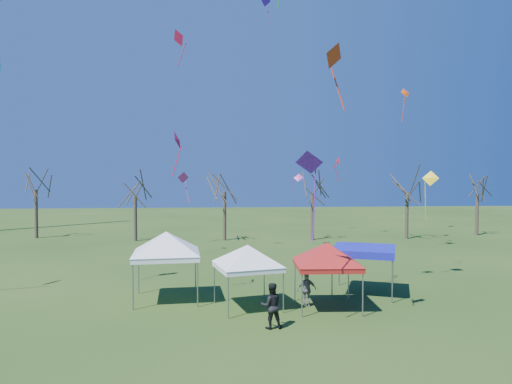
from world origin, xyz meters
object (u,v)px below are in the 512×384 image
at_px(tree_3, 313,176).
at_px(tent_red, 327,247).
at_px(tree_0, 36,172).
at_px(tree_5, 478,180).
at_px(tent_white_mid, 248,249).
at_px(tree_4, 407,177).
at_px(person_grey, 307,290).
at_px(tent_blue, 364,251).
at_px(tree_2, 225,174).
at_px(person_dark, 271,306).
at_px(tent_white_west, 166,236).
at_px(tree_1, 135,180).

height_order(tree_3, tent_red, tree_3).
xyz_separation_m(tree_0, tree_5, (44.57, -1.32, -0.76)).
bearing_deg(tent_white_mid, tree_4, 52.48).
height_order(tree_4, tent_white_mid, tree_4).
bearing_deg(person_grey, tent_blue, -154.42).
height_order(tree_2, tree_3, tree_2).
distance_m(tent_blue, person_dark, 7.48).
distance_m(tree_2, tent_white_mid, 22.72).
relative_size(tent_white_west, tent_blue, 1.10).
bearing_deg(tree_5, tree_4, -166.15).
relative_size(tree_0, tree_5, 1.13).
distance_m(tree_2, tree_4, 17.73).
height_order(tree_5, tent_red, tree_5).
bearing_deg(person_dark, tent_blue, -140.81).
xyz_separation_m(tree_2, tent_red, (4.44, -22.78, -3.44)).
relative_size(tree_3, tent_blue, 1.97).
xyz_separation_m(tree_4, tree_5, (8.37, 2.06, -0.33)).
xyz_separation_m(tree_1, person_dark, (9.97, -25.59, -4.88)).
distance_m(tree_1, tent_white_west, 21.83).
bearing_deg(person_grey, tree_3, -108.01).
relative_size(tree_4, tree_5, 1.06).
distance_m(tree_0, tent_blue, 34.79).
xyz_separation_m(tent_blue, person_dark, (-5.41, -5.00, -1.32)).
relative_size(tree_2, tree_3, 1.03).
bearing_deg(tent_red, person_dark, -138.54).
bearing_deg(tent_white_west, tent_blue, 2.42).
bearing_deg(tree_3, person_grey, -102.33).
bearing_deg(tent_white_west, tree_5, 37.53).
xyz_separation_m(tent_white_mid, tent_blue, (6.18, 2.11, -0.51)).
height_order(tree_1, tree_5, tree_1).
bearing_deg(tree_0, person_dark, -54.71).
xyz_separation_m(tree_1, tent_white_mid, (9.19, -22.70, -3.05)).
bearing_deg(tree_4, person_dark, -122.93).
bearing_deg(tree_3, tent_red, -100.01).
distance_m(tree_0, tree_2, 18.72).
xyz_separation_m(tree_4, person_dark, (-16.15, -24.94, -5.14)).
bearing_deg(tree_3, person_dark, -105.29).
distance_m(tree_2, person_dark, 25.93).
height_order(tree_0, tree_5, tree_0).
distance_m(tree_3, tree_5, 17.81).
height_order(tree_0, tree_2, tree_0).
height_order(tree_1, tent_blue, tree_1).
height_order(tree_5, tent_blue, tree_5).
bearing_deg(tree_5, person_grey, -133.09).
xyz_separation_m(tree_0, person_dark, (20.05, -28.32, -5.57)).
distance_m(tree_4, person_grey, 26.68).
xyz_separation_m(tree_4, tent_blue, (-10.75, -19.94, -3.82)).
xyz_separation_m(tree_5, tent_white_mid, (-25.30, -24.11, -2.99)).
distance_m(tree_4, tent_red, 26.24).
xyz_separation_m(tree_5, tent_red, (-21.65, -24.47, -2.88)).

